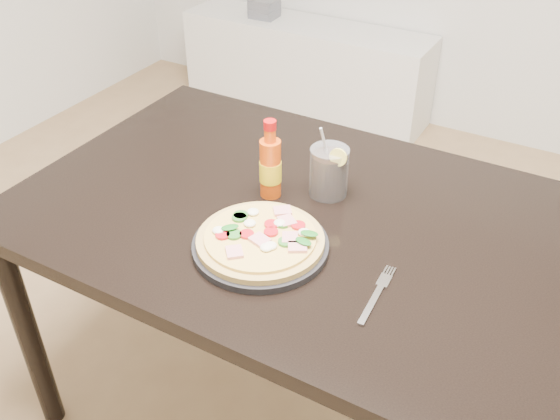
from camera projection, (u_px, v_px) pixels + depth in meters
The scene contains 8 objects.
dining_table at pixel (304, 239), 1.54m from camera, with size 1.40×0.90×0.75m.
plate at pixel (261, 246), 1.38m from camera, with size 0.30×0.30×0.02m, color black.
pizza at pixel (261, 238), 1.37m from camera, with size 0.28×0.28×0.03m.
hot_sauce_bottle at pixel (270, 167), 1.51m from camera, with size 0.06×0.06×0.21m.
cola_cup at pixel (329, 173), 1.53m from camera, with size 0.10×0.10×0.19m.
fork at pixel (378, 293), 1.26m from camera, with size 0.03×0.19×0.00m.
media_console at pixel (305, 68), 3.50m from camera, with size 1.40×0.34×0.50m, color white.
cd_stack at pixel (264, 8), 3.41m from camera, with size 0.14×0.12×0.10m.
Camera 1 is at (0.72, -0.88, 1.62)m, focal length 40.00 mm.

